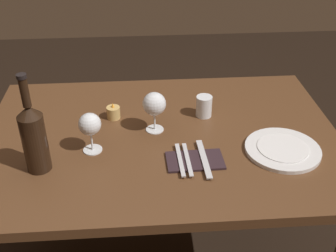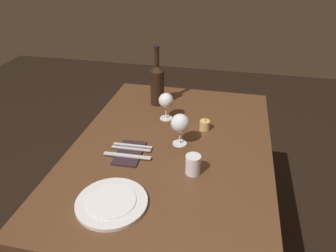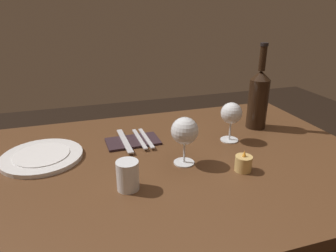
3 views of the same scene
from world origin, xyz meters
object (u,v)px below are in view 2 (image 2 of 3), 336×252
(wine_bottle, at_px, (157,83))
(fork_outer, at_px, (133,146))
(folded_napkin, at_px, (129,153))
(dinner_plate, at_px, (112,202))
(table_knife, at_px, (127,156))
(wine_glass_left, at_px, (166,101))
(water_tumbler, at_px, (193,165))
(fork_inner, at_px, (131,149))
(wine_glass_right, at_px, (180,124))
(votive_candle, at_px, (205,125))

(wine_bottle, xyz_separation_m, fork_outer, (0.46, -0.00, -0.11))
(wine_bottle, xyz_separation_m, folded_napkin, (0.51, -0.00, -0.12))
(dinner_plate, distance_m, table_knife, 0.28)
(wine_glass_left, xyz_separation_m, table_knife, (0.38, -0.09, -0.09))
(table_knife, bearing_deg, water_tumbler, 81.85)
(water_tumbler, distance_m, fork_inner, 0.31)
(wine_glass_left, distance_m, fork_inner, 0.35)
(wine_bottle, xyz_separation_m, water_tumbler, (0.58, 0.29, -0.09))
(dinner_plate, xyz_separation_m, fork_outer, (-0.36, -0.04, 0.00))
(dinner_plate, xyz_separation_m, folded_napkin, (-0.31, -0.04, -0.00))
(wine_glass_right, bearing_deg, wine_glass_left, -152.83)
(wine_bottle, distance_m, fork_outer, 0.47)
(wine_bottle, bearing_deg, votive_candle, 52.31)
(wine_bottle, bearing_deg, folded_napkin, -0.34)
(fork_outer, bearing_deg, table_knife, 0.00)
(fork_inner, bearing_deg, water_tumbler, 71.70)
(wine_bottle, height_order, dinner_plate, wine_bottle)
(table_knife, bearing_deg, wine_glass_left, 166.50)
(folded_napkin, bearing_deg, votive_candle, 132.87)
(wine_glass_left, bearing_deg, fork_inner, -15.71)
(fork_inner, distance_m, table_knife, 0.05)
(votive_candle, bearing_deg, water_tumbler, -1.25)
(dinner_plate, bearing_deg, water_tumbler, 132.61)
(water_tumbler, xyz_separation_m, table_knife, (-0.04, -0.29, -0.03))
(fork_outer, distance_m, table_knife, 0.08)
(water_tumbler, bearing_deg, dinner_plate, -47.39)
(wine_bottle, height_order, water_tumbler, wine_bottle)
(folded_napkin, xyz_separation_m, fork_outer, (-0.05, 0.00, 0.01))
(fork_inner, relative_size, table_knife, 0.86)
(folded_napkin, relative_size, table_knife, 0.92)
(water_tumbler, xyz_separation_m, dinner_plate, (0.24, -0.26, -0.03))
(table_knife, bearing_deg, wine_glass_right, 127.20)
(wine_glass_right, distance_m, fork_outer, 0.24)
(fork_inner, bearing_deg, folded_napkin, 0.00)
(votive_candle, height_order, fork_inner, votive_candle)
(wine_glass_left, xyz_separation_m, water_tumbler, (0.42, 0.20, -0.07))
(wine_bottle, bearing_deg, wine_glass_left, 27.89)
(fork_outer, bearing_deg, dinner_plate, 5.62)
(wine_glass_right, bearing_deg, wine_bottle, -152.52)
(wine_bottle, relative_size, water_tumbler, 4.05)
(wine_glass_right, relative_size, wine_bottle, 0.46)
(water_tumbler, relative_size, fork_outer, 0.46)
(wine_glass_left, relative_size, votive_candle, 2.18)
(votive_candle, height_order, dinner_plate, votive_candle)
(votive_candle, xyz_separation_m, table_knife, (0.31, -0.30, -0.01))
(wine_glass_left, bearing_deg, votive_candle, 72.68)
(folded_napkin, relative_size, fork_inner, 1.07)
(folded_napkin, bearing_deg, table_knife, 0.00)
(wine_bottle, relative_size, dinner_plate, 1.30)
(water_tumbler, height_order, folded_napkin, water_tumbler)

